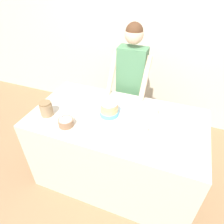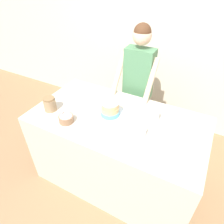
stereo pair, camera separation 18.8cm
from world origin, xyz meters
name	(u,v)px [view 2 (the right image)]	position (x,y,z in m)	size (l,w,h in m)	color
ground_plane	(97,207)	(0.00, 0.00, 0.00)	(14.00, 14.00, 0.00)	#93704C
wall_back	(165,40)	(0.00, 1.91, 1.30)	(10.00, 0.05, 2.60)	beige
counter	(117,150)	(0.00, 0.46, 0.47)	(1.73, 0.93, 0.93)	beige
person_baker	(138,79)	(-0.05, 1.11, 1.04)	(0.45, 0.46, 1.68)	#2D2D38
cake	(110,110)	(-0.08, 0.47, 0.99)	(0.34, 0.34, 0.16)	silver
frosting_bowl_white	(139,130)	(0.27, 0.35, 0.97)	(0.14, 0.14, 0.07)	white
frosting_bowl_pink	(66,119)	(-0.40, 0.19, 0.97)	(0.14, 0.14, 0.16)	#936B4C
drinking_glass	(156,115)	(0.34, 0.60, 1.00)	(0.06, 0.06, 0.13)	silver
ceramic_plate	(75,103)	(-0.52, 0.48, 0.94)	(0.21, 0.21, 0.01)	silver
stoneware_jar	(50,104)	(-0.67, 0.26, 1.00)	(0.12, 0.12, 0.15)	#9E7F5B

